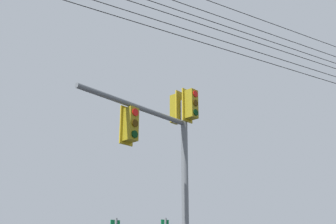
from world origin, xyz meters
TOP-DOWN VIEW (x-y plane):
  - signal_mast_assembly at (-0.07, 0.05)m, footprint 4.12×1.34m
  - overhead_wire_span at (1.84, -0.85)m, footprint 29.27×17.24m

SIDE VIEW (x-z plane):
  - signal_mast_assembly at x=-0.07m, z-range 1.38..8.00m
  - overhead_wire_span at x=1.84m, z-range 8.07..10.63m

